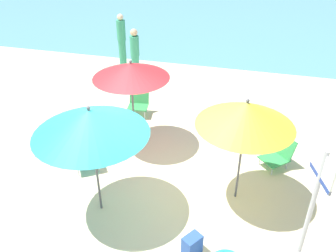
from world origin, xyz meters
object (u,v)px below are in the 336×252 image
Objects in this scene: umbrella_yellow at (246,114)px; warning_sign at (312,206)px; beach_chair_c at (279,154)px; person_a at (122,41)px; beach_chair_a at (139,103)px; umbrella_red at (131,70)px; person_b at (135,54)px; beach_chair_b at (86,153)px; umbrella_teal at (90,122)px; beach_bag at (192,245)px.

warning_sign is (0.94, -1.65, -0.23)m from umbrella_yellow.
beach_chair_c is 0.42× the size of person_a.
person_a reaches higher than beach_chair_a.
umbrella_red is at bearing 6.68° from beach_chair_a.
person_b is at bearing 108.69° from umbrella_red.
beach_chair_b is (-0.68, -1.06, -1.47)m from umbrella_red.
umbrella_teal is at bearing -87.19° from umbrella_red.
person_b is 4.54× the size of beach_bag.
beach_chair_b is at bearing 147.69° from beach_bag.
umbrella_teal is 3.33m from warning_sign.
beach_chair_a reaches higher than beach_chair_b.
person_a reaches higher than beach_chair_b.
umbrella_yellow is 1.16× the size of person_a.
warning_sign is at bearing 50.07° from beach_chair_c.
person_b is (0.75, -0.85, -0.08)m from person_a.
umbrella_red is 1.25× the size of person_b.
umbrella_red is at bearing 153.26° from umbrella_yellow.
warning_sign is (4.49, -6.23, 0.71)m from person_b.
umbrella_red is 2.13m from umbrella_teal.
beach_chair_a is at bearing 138.51° from beach_chair_b.
umbrella_teal is 3.58× the size of beach_chair_a.
person_b reaches higher than beach_bag.
umbrella_yellow is at bearing 21.71° from umbrella_teal.
beach_chair_c is (0.75, 1.17, -1.47)m from umbrella_yellow.
umbrella_teal is at bearing 3.01° from beach_chair_b.
umbrella_red is 0.85× the size of warning_sign.
person_b reaches higher than beach_chair_b.
person_a is 5.03× the size of beach_bag.
beach_chair_b is 4.49m from person_b.
person_b is (-1.24, 5.50, -0.98)m from umbrella_teal.
beach_chair_b is 0.47× the size of person_b.
beach_chair_a is 4.56m from beach_bag.
beach_bag is (3.76, -6.90, -0.73)m from person_a.
umbrella_yellow is at bearing -78.45° from person_a.
umbrella_red is at bearing 124.97° from beach_bag.
beach_chair_b is at bearing 177.24° from umbrella_yellow.
person_b is at bearing 127.76° from umbrella_yellow.
person_a is (-5.05, 4.26, 0.61)m from beach_chair_c.
beach_chair_a is at bearing -88.93° from person_a.
person_b reaches higher than beach_chair_a.
umbrella_teal reaches higher than beach_bag.
warning_sign reaches higher than umbrella_yellow.
umbrella_teal reaches higher than beach_chair_c.
umbrella_teal is 2.00m from beach_chair_b.
umbrella_teal reaches higher than umbrella_yellow.
umbrella_red is 0.98× the size of umbrella_yellow.
umbrella_teal is 3.76m from beach_chair_a.
person_b is (-0.80, 2.07, 0.50)m from beach_chair_a.
person_b is (-3.55, 4.58, -0.95)m from umbrella_yellow.
beach_chair_c reaches higher than beach_chair_a.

